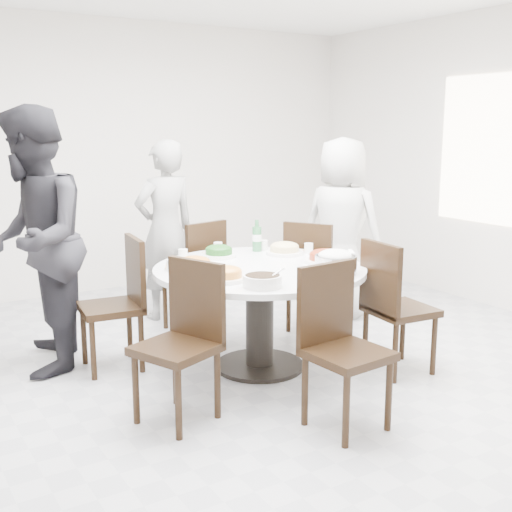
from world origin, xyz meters
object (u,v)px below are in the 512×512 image
rice_bowl (336,264)px  chair_n (192,275)px  dining_table (260,318)px  beverage_bottle (257,236)px  diner_left (34,242)px  chair_s (348,350)px  diner_middle (165,230)px  diner_right (342,228)px  soup_bowl (262,281)px  chair_ne (315,275)px  chair_sw (176,345)px  chair_nw (111,305)px  chair_se (401,307)px

rice_bowl → chair_n: bearing=102.6°
dining_table → beverage_bottle: size_ratio=5.99×
diner_left → beverage_bottle: diner_left is taller
chair_s → beverage_bottle: 1.65m
chair_n → diner_middle: diner_middle is taller
diner_right → beverage_bottle: bearing=79.5°
diner_left → soup_bowl: diner_left is taller
diner_right → rice_bowl: bearing=115.3°
dining_table → rice_bowl: (0.33, -0.43, 0.44)m
beverage_bottle → chair_ne: bearing=2.0°
chair_sw → dining_table: bearing=96.1°
chair_ne → diner_left: bearing=49.9°
chair_sw → chair_ne: bearing=97.3°
dining_table → chair_sw: (-0.87, -0.47, 0.10)m
chair_nw → chair_se: (1.73, -1.12, 0.00)m
dining_table → chair_sw: chair_sw is taller
chair_n → chair_se: bearing=102.5°
dining_table → rice_bowl: size_ratio=5.30×
chair_n → chair_sw: bearing=46.9°
chair_sw → chair_s: bearing=31.0°
chair_sw → diner_right: (2.23, 1.23, 0.34)m
diner_middle → soup_bowl: 2.02m
diner_middle → rice_bowl: diner_middle is taller
chair_s → chair_sw: bearing=138.1°
chair_sw → chair_s: (0.80, -0.60, 0.00)m
soup_bowl → diner_middle: bearing=83.4°
chair_se → beverage_bottle: size_ratio=3.79×
soup_bowl → rice_bowl: bearing=5.0°
diner_right → diner_left: (-2.71, 0.04, 0.12)m
chair_nw → chair_sw: same height
chair_n → diner_left: diner_left is taller
beverage_bottle → dining_table: bearing=-119.7°
chair_n → beverage_bottle: 0.76m
dining_table → chair_ne: 1.03m
chair_ne → chair_sw: (-1.75, -0.99, 0.00)m
chair_nw → diner_middle: diner_middle is taller
chair_s → beverage_bottle: size_ratio=3.79×
chair_ne → chair_s: bearing=116.1°
chair_s → diner_middle: (0.02, 2.58, 0.33)m
diner_left → rice_bowl: size_ratio=6.61×
diner_middle → chair_n: bearing=91.3°
chair_se → chair_n: bearing=31.7°
chair_se → diner_right: diner_right is taller
chair_ne → chair_se: 1.10m
chair_ne → diner_middle: 1.40m
chair_nw → beverage_bottle: (1.20, -0.05, 0.40)m
chair_ne → chair_s: same height
chair_n → diner_right: 1.44m
rice_bowl → soup_bowl: rice_bowl is taller
chair_ne → rice_bowl: 1.15m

